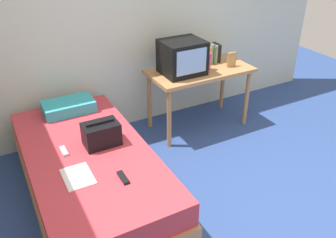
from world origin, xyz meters
TOP-DOWN VIEW (x-y plane):
  - ground_plane at (0.00, 0.00)m, footprint 8.00×8.00m
  - wall_back at (0.00, 2.00)m, footprint 5.20×0.10m
  - bed at (-0.93, 0.87)m, footprint 1.00×2.00m
  - desk at (0.58, 1.51)m, footprint 1.16×0.60m
  - tv at (0.35, 1.51)m, footprint 0.44×0.39m
  - water_bottle at (0.64, 1.46)m, footprint 0.07×0.07m
  - book_row at (0.81, 1.64)m, footprint 0.20×0.16m
  - picture_frame at (0.93, 1.41)m, footprint 0.11×0.02m
  - pillow at (-0.88, 1.63)m, footprint 0.49×0.30m
  - handbag at (-0.79, 0.91)m, footprint 0.30×0.20m
  - magazine at (-1.10, 0.57)m, footprint 0.21×0.29m
  - remote_dark at (-0.81, 0.39)m, footprint 0.04×0.16m
  - remote_silver at (-1.11, 0.94)m, footprint 0.04×0.14m

SIDE VIEW (x-z plane):
  - ground_plane at x=0.00m, z-range 0.00..0.00m
  - bed at x=-0.93m, z-range 0.00..0.50m
  - magazine at x=-1.10m, z-range 0.50..0.51m
  - remote_dark at x=-0.81m, z-range 0.50..0.52m
  - remote_silver at x=-1.11m, z-range 0.50..0.52m
  - pillow at x=-0.88m, z-range 0.50..0.61m
  - handbag at x=-0.79m, z-range 0.49..0.72m
  - desk at x=0.58m, z-range 0.27..0.99m
  - picture_frame at x=0.93m, z-range 0.72..0.89m
  - water_bottle at x=0.64m, z-range 0.72..0.92m
  - book_row at x=0.81m, z-range 0.71..0.94m
  - tv at x=0.35m, z-range 0.72..1.08m
  - wall_back at x=0.00m, z-range 0.00..2.60m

